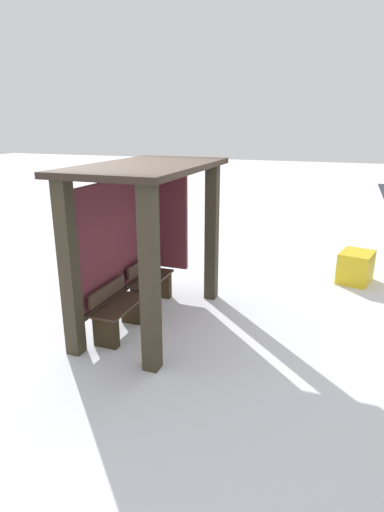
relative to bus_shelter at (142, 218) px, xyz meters
The scene contains 5 objects.
ground_plane 1.60m from the bus_shelter, 117.85° to the right, with size 60.00×60.00×0.00m, color white.
bus_shelter is the anchor object (origin of this frame).
bench_left_inside 1.42m from the bus_shelter, 169.73° to the left, with size 0.97×0.41×0.74m.
bench_center_inside 1.33m from the bus_shelter, 14.11° to the left, with size 0.97×0.40×0.78m.
grit_bin 4.37m from the bus_shelter, 47.97° to the right, with size 0.70×0.56×0.59m, color yellow.
Camera 1 is at (-5.32, -2.60, 2.92)m, focal length 29.43 mm.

